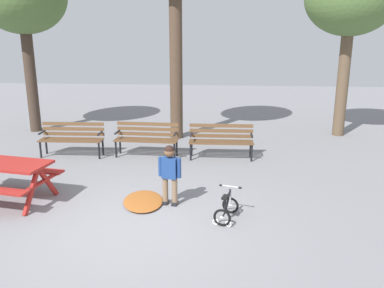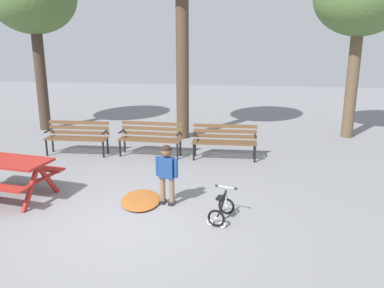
% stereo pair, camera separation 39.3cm
% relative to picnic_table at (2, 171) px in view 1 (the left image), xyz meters
% --- Properties ---
extents(ground, '(36.00, 36.00, 0.00)m').
position_rel_picnic_table_xyz_m(ground, '(2.60, -0.81, -0.59)').
color(ground, gray).
extents(picnic_table, '(2.00, 1.62, 0.79)m').
position_rel_picnic_table_xyz_m(picnic_table, '(0.00, 0.00, 0.00)').
color(picnic_table, maroon).
rests_on(picnic_table, ground).
extents(park_bench_far_left, '(1.61, 0.50, 0.85)m').
position_rel_picnic_table_xyz_m(park_bench_far_left, '(0.24, 2.92, -0.08)').
color(park_bench_far_left, brown).
rests_on(park_bench_far_left, ground).
extents(park_bench_left, '(1.62, 0.52, 0.85)m').
position_rel_picnic_table_xyz_m(park_bench_left, '(2.14, 3.07, -0.08)').
color(park_bench_left, brown).
rests_on(park_bench_left, ground).
extents(park_bench_right, '(1.61, 0.50, 0.85)m').
position_rel_picnic_table_xyz_m(park_bench_right, '(4.04, 3.04, -0.08)').
color(park_bench_right, brown).
rests_on(park_bench_right, ground).
extents(child_standing, '(0.43, 0.21, 1.14)m').
position_rel_picnic_table_xyz_m(child_standing, '(3.15, 0.09, 0.08)').
color(child_standing, '#7F664C').
rests_on(child_standing, ground).
extents(kids_bicycle, '(0.48, 0.62, 0.54)m').
position_rel_picnic_table_xyz_m(kids_bicycle, '(4.19, -0.46, -0.39)').
color(kids_bicycle, black).
rests_on(kids_bicycle, ground).
extents(leaf_pile, '(0.92, 1.17, 0.07)m').
position_rel_picnic_table_xyz_m(leaf_pile, '(2.64, 0.11, -0.56)').
color(leaf_pile, '#9E5623').
rests_on(leaf_pile, ground).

